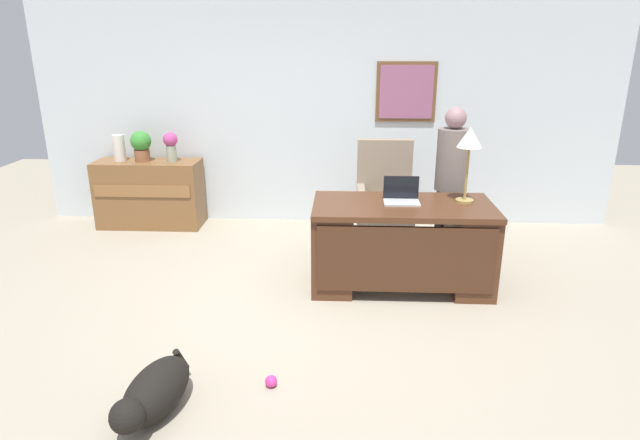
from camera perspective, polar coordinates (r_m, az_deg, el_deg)
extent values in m
plane|color=#9E937F|center=(4.52, -0.79, -10.27)|extent=(12.00, 12.00, 0.00)
cube|color=silver|center=(6.61, 0.55, 11.33)|extent=(7.00, 0.12, 2.70)
cube|color=brown|center=(6.54, 9.15, 13.30)|extent=(0.70, 0.03, 0.69)
cube|color=#945473|center=(6.52, 9.17, 13.29)|extent=(0.62, 0.01, 0.61)
cube|color=#4C2B19|center=(4.86, 8.84, 1.42)|extent=(1.62, 0.81, 0.05)
cube|color=#4C2B19|center=(4.96, 1.39, -2.83)|extent=(0.36, 0.75, 0.74)
cube|color=#4C2B19|center=(5.10, 15.67, -2.97)|extent=(0.36, 0.75, 0.74)
cube|color=#412415|center=(4.63, 9.09, -4.20)|extent=(1.52, 0.04, 0.59)
cube|color=brown|center=(6.88, -17.63, 2.70)|extent=(1.24, 0.48, 0.81)
cube|color=brown|center=(6.63, -18.42, 2.91)|extent=(1.14, 0.02, 0.14)
cube|color=gray|center=(5.87, 6.85, 0.47)|extent=(0.60, 0.58, 0.18)
cylinder|color=black|center=(5.95, 6.77, -1.64)|extent=(0.10, 0.10, 0.28)
cylinder|color=black|center=(5.99, 6.73, -2.67)|extent=(0.52, 0.52, 0.05)
cube|color=gray|center=(5.99, 6.86, 5.20)|extent=(0.60, 0.12, 0.70)
cube|color=gray|center=(5.80, 4.36, 2.38)|extent=(0.08, 0.50, 0.22)
cube|color=gray|center=(5.84, 9.47, 2.29)|extent=(0.08, 0.50, 0.22)
cylinder|color=#262323|center=(5.68, 13.38, -0.49)|extent=(0.26, 0.26, 0.75)
cylinder|color=slate|center=(5.50, 13.91, 6.26)|extent=(0.32, 0.32, 0.61)
sphere|color=gray|center=(5.43, 14.25, 10.48)|extent=(0.21, 0.21, 0.21)
ellipsoid|color=black|center=(3.58, -16.96, -16.88)|extent=(0.42, 0.66, 0.30)
sphere|color=black|center=(3.36, -19.83, -19.04)|extent=(0.20, 0.20, 0.20)
cylinder|color=black|center=(3.78, -14.56, -14.20)|extent=(0.07, 0.15, 0.21)
cube|color=#B2B5BA|center=(4.87, 8.67, 1.86)|extent=(0.32, 0.22, 0.01)
cube|color=black|center=(4.94, 8.62, 3.45)|extent=(0.32, 0.01, 0.21)
cylinder|color=#9E8447|center=(5.03, 15.10, 1.99)|extent=(0.16, 0.16, 0.02)
cylinder|color=#9E8447|center=(4.96, 15.34, 4.76)|extent=(0.02, 0.02, 0.48)
cone|color=silver|center=(4.90, 15.67, 8.48)|extent=(0.22, 0.22, 0.18)
cylinder|color=#9CA68E|center=(6.66, -15.51, 6.85)|extent=(0.12, 0.12, 0.19)
sphere|color=#B64283|center=(6.63, -15.64, 8.26)|extent=(0.17, 0.17, 0.17)
cylinder|color=silver|center=(6.87, -20.58, 7.19)|extent=(0.14, 0.14, 0.31)
cylinder|color=brown|center=(6.78, -18.38, 6.55)|extent=(0.18, 0.18, 0.14)
sphere|color=#388933|center=(6.75, -18.53, 7.96)|extent=(0.24, 0.24, 0.24)
sphere|color=#D8338C|center=(3.71, -5.22, -16.72)|extent=(0.08, 0.08, 0.08)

